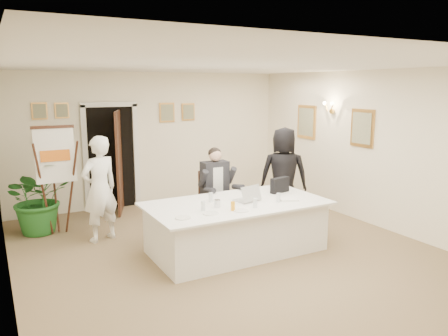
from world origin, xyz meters
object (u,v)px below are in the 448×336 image
Objects in this scene: oj_glass at (233,206)px; steel_jug at (217,204)px; flip_chart at (56,186)px; potted_palm at (39,197)px; laptop_bag at (280,185)px; standing_woman at (284,175)px; seated_man at (216,189)px; conference_table at (236,226)px; laptop at (247,192)px; standing_man at (100,189)px; paper_stack at (289,199)px.

oj_glass is 0.29m from steel_jug.
flip_chart is 0.44m from potted_palm.
steel_jug is (2.17, -2.49, 0.20)m from potted_palm.
laptop_bag is 2.75× the size of oj_glass.
oj_glass is at bearing 68.93° from standing_woman.
potted_palm is (-4.05, 1.54, -0.26)m from standing_woman.
seated_man is at bearing 120.14° from laptop_bag.
laptop_bag is (0.95, 0.20, 0.51)m from conference_table.
potted_palm is 4.14m from laptop_bag.
standing_woman is 4.35m from potted_palm.
laptop is (2.75, -2.36, 0.29)m from potted_palm.
standing_man is at bearing 129.97° from steel_jug.
standing_woman reaches higher than conference_table.
paper_stack reaches higher than conference_table.
oj_glass reaches higher than conference_table.
standing_man reaches higher than paper_stack.
conference_table is at bearing 119.58° from standing_man.
seated_man is 3.89× the size of laptop.
standing_man is 4.56× the size of laptop.
conference_table is at bearing 159.76° from paper_stack.
paper_stack is at bearing -9.14° from steel_jug.
laptop_bag is at bearing 134.77° from standing_man.
standing_man is 2.34m from oj_glass.
laptop is at bearing 151.89° from paper_stack.
standing_woman reaches higher than seated_man.
flip_chart reaches higher than potted_palm.
seated_man reaches higher than oj_glass.
standing_woman is at bearing -20.85° from potted_palm.
laptop_bag is at bearing 0.31° from laptop.
standing_woman is at bearing 29.37° from conference_table.
oj_glass is (-0.48, -1.43, 0.10)m from seated_man.
conference_table is at bearing 173.64° from laptop.
flip_chart reaches higher than laptop_bag.
seated_man is 11.41× the size of oj_glass.
laptop reaches higher than paper_stack.
standing_woman reaches higher than oj_glass.
laptop_bag reaches higher than conference_table.
standing_woman is (3.21, -0.64, 0.02)m from standing_man.
paper_stack is 1.05m from oj_glass.
oj_glass is (-1.77, -1.21, -0.05)m from standing_woman.
laptop is at bearing -40.19° from flip_chart.
laptop is 1.07× the size of laptop_bag.
seated_man is at bearing -25.55° from potted_palm.
seated_man reaches higher than paper_stack.
standing_woman is at bearing 39.06° from laptop_bag.
flip_chart is 1.03× the size of standing_woman.
standing_woman is 2.10m from steel_jug.
steel_jug is at bearing 61.20° from standing_woman.
seated_man is (0.21, 1.07, 0.35)m from conference_table.
flip_chart is at bearing 15.94° from standing_woman.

